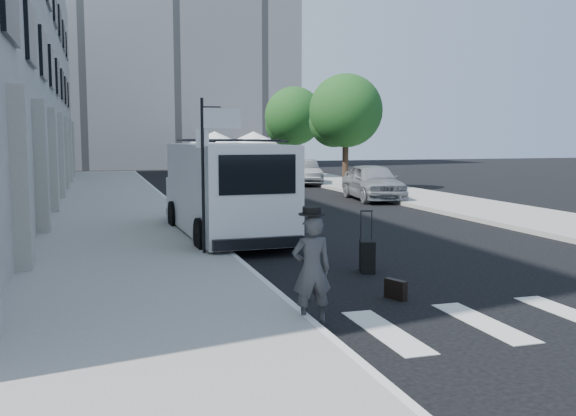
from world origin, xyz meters
TOP-DOWN VIEW (x-y plane):
  - ground at (0.00, 0.00)m, footprint 120.00×120.00m
  - sidewalk_left at (-4.25, 16.00)m, footprint 4.50×48.00m
  - sidewalk_right at (9.00, 20.00)m, footprint 4.00×56.00m
  - building_far at (2.00, 50.00)m, footprint 22.00×12.00m
  - sign_pole at (-2.36, 3.20)m, footprint 1.03×0.07m
  - tree_near at (7.50, 20.15)m, footprint 3.80×3.83m
  - tree_far at (7.50, 29.15)m, footprint 3.80×3.83m
  - tent_left at (4.00, 38.00)m, footprint 4.00×4.00m
  - tent_right at (7.20, 38.50)m, footprint 4.00×4.00m
  - businessman at (-1.90, -2.33)m, footprint 0.62×0.42m
  - briefcase at (-0.03, -1.34)m, footprint 0.26×0.45m
  - suitcase at (0.40, 0.83)m, footprint 0.40×0.52m
  - cargo_van at (-1.51, 6.28)m, footprint 2.67×7.02m
  - parked_car_a at (6.80, 14.73)m, footprint 2.51×4.97m
  - parked_car_b at (6.67, 24.21)m, footprint 2.11×4.58m
  - parked_car_c at (5.00, 32.98)m, footprint 3.06×6.15m

SIDE VIEW (x-z plane):
  - ground at x=0.00m, z-range 0.00..0.00m
  - sidewalk_left at x=-4.25m, z-range 0.00..0.15m
  - sidewalk_right at x=9.00m, z-range 0.00..0.15m
  - briefcase at x=-0.03m, z-range 0.00..0.34m
  - suitcase at x=0.40m, z-range -0.30..0.97m
  - parked_car_b at x=6.67m, z-range 0.00..1.45m
  - parked_car_a at x=6.80m, z-range 0.00..1.62m
  - businessman at x=-1.90m, z-range 0.00..1.65m
  - parked_car_c at x=5.00m, z-range 0.00..1.72m
  - cargo_van at x=-1.51m, z-range 0.04..2.62m
  - sign_pole at x=-2.36m, z-range 0.90..4.40m
  - tent_left at x=4.00m, z-range 1.11..4.31m
  - tent_right at x=7.20m, z-range 1.11..4.31m
  - tree_near at x=7.50m, z-range 0.96..6.99m
  - tree_far at x=7.50m, z-range 0.96..6.99m
  - building_far at x=2.00m, z-range 0.00..25.00m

